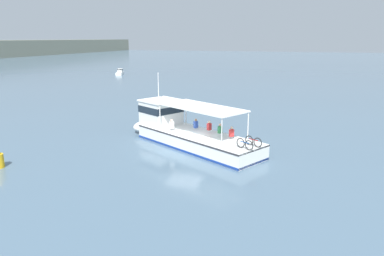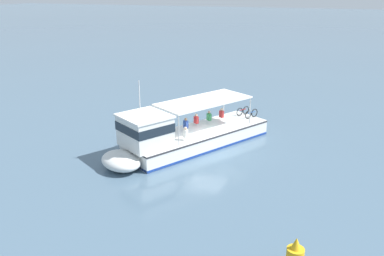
{
  "view_description": "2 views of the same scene",
  "coord_description": "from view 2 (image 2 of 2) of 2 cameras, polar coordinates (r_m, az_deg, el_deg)",
  "views": [
    {
      "loc": [
        -23.8,
        -8.4,
        8.08
      ],
      "look_at": [
        1.16,
        -0.22,
        1.4
      ],
      "focal_mm": 33.21,
      "sensor_mm": 36.0,
      "label": 1
    },
    {
      "loc": [
        -8.28,
        23.68,
        10.57
      ],
      "look_at": [
        1.16,
        -0.22,
        1.4
      ],
      "focal_mm": 37.12,
      "sensor_mm": 36.0,
      "label": 2
    }
  ],
  "objects": [
    {
      "name": "channel_buoy",
      "position": [
        16.91,
        14.59,
        -17.36
      ],
      "size": [
        0.7,
        0.7,
        1.4
      ],
      "color": "gold",
      "rests_on": "ground"
    },
    {
      "name": "ground_plane",
      "position": [
        27.22,
        2.1,
        -3.22
      ],
      "size": [
        400.0,
        400.0,
        0.0
      ],
      "primitive_type": "plane",
      "color": "slate"
    },
    {
      "name": "ferry_main",
      "position": [
        26.82,
        -1.68,
        -1.23
      ],
      "size": [
        8.87,
        12.61,
        5.32
      ],
      "color": "white",
      "rests_on": "ground"
    }
  ]
}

